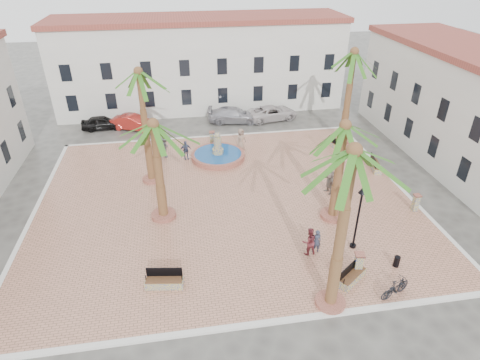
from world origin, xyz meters
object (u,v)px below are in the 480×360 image
Objects in this scene: bench_se at (352,277)px; pedestrian_fountain_a at (241,139)px; palm_e at (344,138)px; bench_s at (164,282)px; pedestrian_fountain_b at (186,150)px; car_silver at (234,115)px; palm_s at (351,170)px; bicycle_a at (394,289)px; bicycle_b at (396,287)px; car_red at (134,122)px; car_white at (272,113)px; lamppost_s at (360,207)px; litter_bin at (397,261)px; pedestrian_north at (166,147)px; bollard_se at (358,264)px; bollard_n at (212,138)px; fountain at (218,155)px; car_black at (102,123)px; bench_ne at (337,146)px; cyclist_b at (309,241)px; lamppost_e at (345,140)px; cyclist_a at (316,241)px; palm_sw at (155,137)px; pedestrian_east at (330,182)px; palm_ne at (353,63)px; bench_e at (375,166)px; bollard_e at (416,202)px.

pedestrian_fountain_a reaches higher than bench_se.
palm_e is 3.33× the size of bench_s.
pedestrian_fountain_b is 9.38m from car_silver.
palm_s reaches higher than bicycle_a.
bicycle_b is 0.42× the size of car_red.
bicycle_b is 0.35× the size of car_white.
bicycle_a is (0.46, -3.98, -2.39)m from lamppost_s.
litter_bin is 0.34× the size of pedestrian_north.
bollard_se reaches higher than bollard_n.
palm_s is 7.69m from bench_se.
palm_e is (6.52, -9.67, 5.35)m from fountain.
bicycle_a is 0.44× the size of car_black.
car_red is at bearing 106.12° from bench_s.
pedestrian_north is at bearing 84.26° from bench_se.
bench_se is at bearing 166.98° from car_white.
bench_se is 2.91× the size of litter_bin.
pedestrian_fountain_a is at bearing 75.40° from bench_s.
bench_ne is 11.08m from bollard_n.
bicycle_b is at bearing -139.83° from pedestrian_north.
car_red is at bearing 109.81° from pedestrian_fountain_b.
cyclist_b is (0.06, 3.84, -6.79)m from palm_s.
pedestrian_north is at bearing 128.83° from litter_bin.
fountain reaches higher than litter_bin.
pedestrian_fountain_a is 0.99× the size of pedestrian_north.
pedestrian_fountain_a is (6.65, 15.60, 0.66)m from bench_s.
lamppost_e is 2.65× the size of cyclist_a.
car_white is (2.89, 24.93, -7.10)m from palm_s.
palm_sw is 12.82m from pedestrian_east.
palm_ne reaches higher than pedestrian_north.
lamppost_s reaches higher than fountain.
car_white is at bearing -20.58° from bicycle_b.
bollard_se is 2.17× the size of litter_bin.
bench_s is at bearing 134.34° from bench_e.
fountain is at bearing -132.07° from car_black.
bench_ne is 2.98× the size of litter_bin.
bollard_e is 20.32m from car_silver.
bench_se is 1.03× the size of bicycle_b.
cyclist_a is (-1.64, 2.13, 0.05)m from bollard_se.
palm_sw reaches higher than bench_ne.
bollard_n is at bearing 118.86° from palm_e.
palm_sw is 8.40m from bench_s.
car_silver is at bearing 72.08° from fountain.
car_black is (-17.76, 15.11, -0.39)m from pedestrian_east.
litter_bin is at bearing -122.35° from car_red.
bench_ne is at bearing -85.75° from pedestrian_north.
bench_s reaches higher than bench_ne.
lamppost_e is at bearing -141.20° from car_silver.
palm_e is 7.98m from bench_se.
bollard_se is 0.78× the size of pedestrian_east.
bench_s is 23.39m from car_black.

